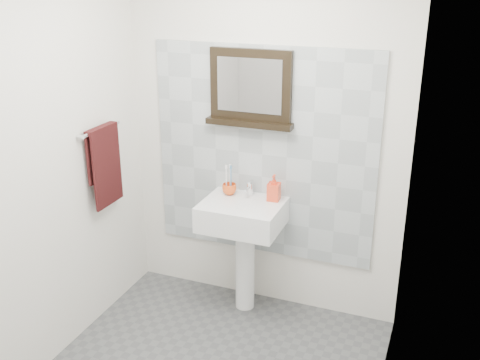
% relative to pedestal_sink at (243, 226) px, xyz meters
% --- Properties ---
extents(back_wall, '(2.00, 0.01, 2.50)m').
position_rel_pedestal_sink_xyz_m(back_wall, '(0.07, 0.23, 0.57)').
color(back_wall, silver).
rests_on(back_wall, ground).
extents(front_wall, '(2.00, 0.01, 2.50)m').
position_rel_pedestal_sink_xyz_m(front_wall, '(0.07, -1.97, 0.57)').
color(front_wall, silver).
rests_on(front_wall, ground).
extents(left_wall, '(0.01, 2.20, 2.50)m').
position_rel_pedestal_sink_xyz_m(left_wall, '(-0.93, -0.87, 0.57)').
color(left_wall, silver).
rests_on(left_wall, ground).
extents(right_wall, '(0.01, 2.20, 2.50)m').
position_rel_pedestal_sink_xyz_m(right_wall, '(1.07, -0.87, 0.57)').
color(right_wall, silver).
rests_on(right_wall, ground).
extents(splashback, '(1.60, 0.02, 1.50)m').
position_rel_pedestal_sink_xyz_m(splashback, '(0.07, 0.21, 0.47)').
color(splashback, '#A7B1B5').
rests_on(splashback, back_wall).
extents(pedestal_sink, '(0.55, 0.44, 0.96)m').
position_rel_pedestal_sink_xyz_m(pedestal_sink, '(0.00, 0.00, 0.00)').
color(pedestal_sink, white).
rests_on(pedestal_sink, ground).
extents(toothbrush_cup, '(0.12, 0.12, 0.08)m').
position_rel_pedestal_sink_xyz_m(toothbrush_cup, '(-0.14, 0.10, 0.22)').
color(toothbrush_cup, '#F1561C').
rests_on(toothbrush_cup, pedestal_sink).
extents(toothbrushes, '(0.05, 0.04, 0.21)m').
position_rel_pedestal_sink_xyz_m(toothbrushes, '(-0.14, 0.10, 0.31)').
color(toothbrushes, white).
rests_on(toothbrushes, toothbrush_cup).
extents(soap_dispenser, '(0.09, 0.09, 0.18)m').
position_rel_pedestal_sink_xyz_m(soap_dispenser, '(0.19, 0.11, 0.28)').
color(soap_dispenser, red).
rests_on(soap_dispenser, pedestal_sink).
extents(framed_mirror, '(0.61, 0.11, 0.52)m').
position_rel_pedestal_sink_xyz_m(framed_mirror, '(-0.02, 0.19, 0.93)').
color(framed_mirror, black).
rests_on(framed_mirror, back_wall).
extents(towel_bar, '(0.07, 0.40, 0.03)m').
position_rel_pedestal_sink_xyz_m(towel_bar, '(-0.88, -0.32, 0.69)').
color(towel_bar, silver).
rests_on(towel_bar, left_wall).
extents(hand_towel, '(0.06, 0.30, 0.55)m').
position_rel_pedestal_sink_xyz_m(hand_towel, '(-0.88, -0.32, 0.48)').
color(hand_towel, black).
rests_on(hand_towel, towel_bar).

